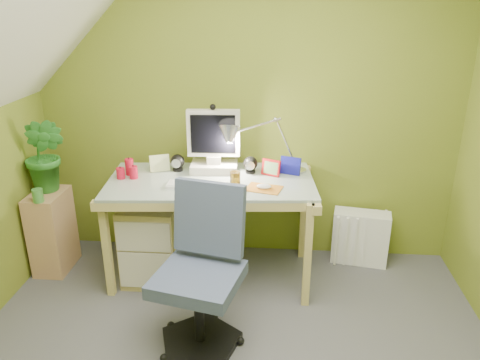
# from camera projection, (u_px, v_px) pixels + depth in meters

# --- Properties ---
(wall_back) EXTENTS (3.20, 0.01, 2.40)m
(wall_back) POSITION_uv_depth(u_px,v_px,m) (247.00, 108.00, 3.52)
(wall_back) COLOR olive
(wall_back) RESTS_ON floor
(desk) EXTENTS (1.50, 0.84, 0.78)m
(desk) POSITION_uv_depth(u_px,v_px,m) (212.00, 228.00, 3.45)
(desk) COLOR tan
(desk) RESTS_ON floor
(monitor) EXTENTS (0.39, 0.24, 0.51)m
(monitor) POSITION_uv_depth(u_px,v_px,m) (214.00, 137.00, 3.38)
(monitor) COLOR beige
(monitor) RESTS_ON desk
(speaker_left) EXTENTS (0.11, 0.11, 0.13)m
(speaker_left) POSITION_uv_depth(u_px,v_px,m) (178.00, 163.00, 3.45)
(speaker_left) COLOR black
(speaker_left) RESTS_ON desk
(speaker_right) EXTENTS (0.11, 0.11, 0.13)m
(speaker_right) POSITION_uv_depth(u_px,v_px,m) (250.00, 165.00, 3.41)
(speaker_right) COLOR black
(speaker_right) RESTS_ON desk
(keyboard) EXTENTS (0.40, 0.14, 0.02)m
(keyboard) POSITION_uv_depth(u_px,v_px,m) (196.00, 185.00, 3.18)
(keyboard) COLOR white
(keyboard) RESTS_ON desk
(mousepad) EXTENTS (0.27, 0.22, 0.01)m
(mousepad) POSITION_uv_depth(u_px,v_px,m) (264.00, 188.00, 3.14)
(mousepad) COLOR #B86E1C
(mousepad) RESTS_ON desk
(mouse) EXTENTS (0.11, 0.08, 0.03)m
(mouse) POSITION_uv_depth(u_px,v_px,m) (264.00, 186.00, 3.14)
(mouse) COLOR white
(mouse) RESTS_ON mousepad
(amber_tumbler) EXTENTS (0.08, 0.08, 0.09)m
(amber_tumbler) POSITION_uv_depth(u_px,v_px,m) (235.00, 178.00, 3.20)
(amber_tumbler) COLOR brown
(amber_tumbler) RESTS_ON desk
(candle_cluster) EXTENTS (0.18, 0.16, 0.12)m
(candle_cluster) POSITION_uv_depth(u_px,v_px,m) (128.00, 169.00, 3.34)
(candle_cluster) COLOR red
(candle_cluster) RESTS_ON desk
(photo_frame_red) EXTENTS (0.13, 0.07, 0.12)m
(photo_frame_red) POSITION_uv_depth(u_px,v_px,m) (271.00, 168.00, 3.36)
(photo_frame_red) COLOR #B31315
(photo_frame_red) RESTS_ON desk
(photo_frame_blue) EXTENTS (0.15, 0.07, 0.13)m
(photo_frame_blue) POSITION_uv_depth(u_px,v_px,m) (290.00, 166.00, 3.38)
(photo_frame_blue) COLOR navy
(photo_frame_blue) RESTS_ON desk
(photo_frame_green) EXTENTS (0.14, 0.07, 0.12)m
(photo_frame_green) POSITION_uv_depth(u_px,v_px,m) (160.00, 163.00, 3.44)
(photo_frame_green) COLOR beige
(photo_frame_green) RESTS_ON desk
(desk_lamp) EXTENTS (0.59, 0.29, 0.61)m
(desk_lamp) POSITION_uv_depth(u_px,v_px,m) (276.00, 132.00, 3.32)
(desk_lamp) COLOR silver
(desk_lamp) RESTS_ON desk
(side_ledge) EXTENTS (0.23, 0.36, 0.63)m
(side_ledge) POSITION_uv_depth(u_px,v_px,m) (52.00, 231.00, 3.56)
(side_ledge) COLOR tan
(side_ledge) RESTS_ON floor
(potted_plant) EXTENTS (0.36, 0.31, 0.56)m
(potted_plant) POSITION_uv_depth(u_px,v_px,m) (45.00, 155.00, 3.39)
(potted_plant) COLOR #297025
(potted_plant) RESTS_ON side_ledge
(green_cup) EXTENTS (0.08, 0.08, 0.10)m
(green_cup) POSITION_uv_depth(u_px,v_px,m) (38.00, 196.00, 3.29)
(green_cup) COLOR #48913C
(green_cup) RESTS_ON side_ledge
(task_chair) EXTENTS (0.64, 0.64, 0.96)m
(task_chair) POSITION_uv_depth(u_px,v_px,m) (198.00, 277.00, 2.68)
(task_chair) COLOR #3F4B68
(task_chair) RESTS_ON floor
(radiator) EXTENTS (0.45, 0.24, 0.43)m
(radiator) POSITION_uv_depth(u_px,v_px,m) (360.00, 237.00, 3.68)
(radiator) COLOR white
(radiator) RESTS_ON floor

